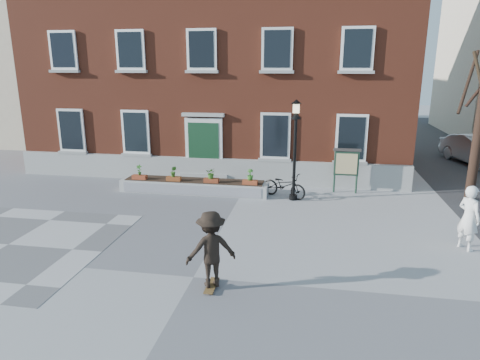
% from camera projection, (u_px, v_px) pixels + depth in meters
% --- Properties ---
extents(ground, '(100.00, 100.00, 0.00)m').
position_uv_depth(ground, '(193.00, 277.00, 10.80)').
color(ground, gray).
rests_on(ground, ground).
extents(checker_patch, '(6.00, 6.00, 0.01)m').
position_uv_depth(checker_patch, '(8.00, 245.00, 12.74)').
color(checker_patch, '#5A5A5D').
rests_on(checker_patch, ground).
extents(distant_building, '(10.00, 12.00, 13.00)m').
position_uv_depth(distant_building, '(27.00, 46.00, 31.08)').
color(distant_building, beige).
rests_on(distant_building, ground).
extents(bicycle, '(2.01, 1.41, 1.00)m').
position_uv_depth(bicycle, '(284.00, 185.00, 17.16)').
color(bicycle, black).
rests_on(bicycle, ground).
extents(parked_car, '(2.94, 5.02, 1.56)m').
position_uv_depth(parked_car, '(478.00, 150.00, 22.68)').
color(parked_car, silver).
rests_on(parked_car, ground).
extents(bystander, '(0.76, 0.84, 1.92)m').
position_uv_depth(bystander, '(469.00, 218.00, 12.22)').
color(bystander, white).
rests_on(bystander, ground).
extents(brick_building, '(18.40, 10.85, 12.60)m').
position_uv_depth(brick_building, '(226.00, 43.00, 22.76)').
color(brick_building, brown).
rests_on(brick_building, ground).
extents(planter_assembly, '(6.20, 1.12, 1.15)m').
position_uv_depth(planter_assembly, '(194.00, 185.00, 17.87)').
color(planter_assembly, '#B6B6B1').
rests_on(planter_assembly, ground).
extents(bare_tree, '(1.83, 1.83, 6.16)m').
position_uv_depth(bare_tree, '(479.00, 130.00, 16.19)').
color(bare_tree, black).
rests_on(bare_tree, ground).
extents(lamp_post, '(0.40, 0.40, 3.93)m').
position_uv_depth(lamp_post, '(295.00, 136.00, 16.31)').
color(lamp_post, black).
rests_on(lamp_post, ground).
extents(notice_board, '(1.10, 0.16, 1.87)m').
position_uv_depth(notice_board, '(346.00, 163.00, 17.56)').
color(notice_board, '#193325').
rests_on(notice_board, ground).
extents(skateboarder, '(1.38, 1.14, 1.94)m').
position_uv_depth(skateboarder, '(211.00, 249.00, 10.03)').
color(skateboarder, brown).
rests_on(skateboarder, ground).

